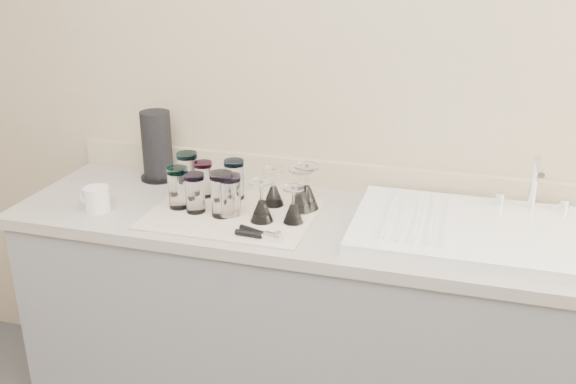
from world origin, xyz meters
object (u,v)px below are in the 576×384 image
(tumbler_blue, at_px, (195,193))
(tumbler_extra, at_px, (222,194))
(goblet_back_right, at_px, (307,194))
(goblet_extra, at_px, (301,196))
(tumbler_magenta, at_px, (178,187))
(tumbler_lavender, at_px, (231,195))
(tumbler_teal, at_px, (188,172))
(tumbler_purple, at_px, (234,179))
(sink_unit, at_px, (487,231))
(goblet_front_left, at_px, (262,208))
(goblet_back_left, at_px, (273,193))
(white_mug, at_px, (96,199))
(goblet_front_right, at_px, (293,210))
(paper_towel_roll, at_px, (157,146))
(can_opener, at_px, (259,234))
(tumbler_cyan, at_px, (204,179))

(tumbler_blue, distance_m, tumbler_extra, 0.10)
(goblet_back_right, height_order, goblet_extra, goblet_back_right)
(tumbler_magenta, xyz_separation_m, tumbler_lavender, (0.19, -0.01, -0.00))
(tumbler_teal, distance_m, tumbler_extra, 0.26)
(tumbler_purple, bearing_deg, goblet_back_right, -3.93)
(sink_unit, bearing_deg, tumbler_extra, -173.67)
(sink_unit, distance_m, goblet_front_left, 0.71)
(tumbler_extra, height_order, goblet_back_right, goblet_back_right)
(goblet_back_left, distance_m, goblet_back_right, 0.12)
(tumbler_lavender, bearing_deg, tumbler_magenta, 177.38)
(white_mug, bearing_deg, sink_unit, 7.14)
(tumbler_lavender, distance_m, tumbler_extra, 0.03)
(sink_unit, xyz_separation_m, tumbler_blue, (-0.94, -0.09, 0.06))
(tumbler_blue, xyz_separation_m, white_mug, (-0.33, -0.07, -0.03))
(tumbler_extra, height_order, white_mug, tumbler_extra)
(sink_unit, bearing_deg, tumbler_blue, -174.60)
(tumbler_lavender, bearing_deg, goblet_front_right, -0.32)
(tumbler_extra, relative_size, paper_towel_roll, 0.57)
(tumbler_lavender, relative_size, can_opener, 0.91)
(tumbler_cyan, relative_size, paper_towel_roll, 0.48)
(tumbler_extra, distance_m, goblet_back_right, 0.29)
(tumbler_extra, distance_m, can_opener, 0.22)
(goblet_front_left, distance_m, can_opener, 0.13)
(tumbler_cyan, bearing_deg, tumbler_magenta, -109.51)
(tumbler_magenta, distance_m, tumbler_lavender, 0.19)
(tumbler_cyan, bearing_deg, goblet_front_right, -19.36)
(tumbler_magenta, distance_m, goblet_front_right, 0.41)
(tumbler_teal, height_order, tumbler_blue, tumbler_teal)
(goblet_front_right, relative_size, paper_towel_roll, 0.46)
(tumbler_cyan, height_order, goblet_back_right, goblet_back_right)
(tumbler_extra, bearing_deg, tumbler_cyan, 131.50)
(tumbler_purple, height_order, goblet_back_right, goblet_back_right)
(tumbler_cyan, xyz_separation_m, goblet_front_right, (0.37, -0.13, -0.02))
(goblet_front_left, xyz_separation_m, goblet_extra, (0.10, 0.12, 0.00))
(sink_unit, relative_size, tumbler_purple, 5.84)
(goblet_extra, distance_m, can_opener, 0.25)
(goblet_back_left, relative_size, goblet_front_right, 1.08)
(tumbler_blue, bearing_deg, tumbler_purple, 61.51)
(goblet_front_right, bearing_deg, sink_unit, 7.52)
(goblet_extra, bearing_deg, tumbler_magenta, -167.30)
(tumbler_lavender, distance_m, goblet_front_left, 0.12)
(sink_unit, relative_size, tumbler_magenta, 5.73)
(tumbler_blue, xyz_separation_m, paper_towel_roll, (-0.28, 0.28, 0.05))
(tumbler_teal, height_order, paper_towel_roll, paper_towel_roll)
(tumbler_teal, xyz_separation_m, goblet_extra, (0.44, -0.05, -0.02))
(sink_unit, relative_size, tumbler_teal, 5.56)
(goblet_back_right, distance_m, white_mug, 0.71)
(sink_unit, distance_m, white_mug, 1.29)
(tumbler_magenta, bearing_deg, goblet_front_right, -1.41)
(tumbler_purple, relative_size, can_opener, 0.91)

